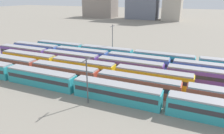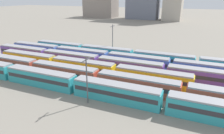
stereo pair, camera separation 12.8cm
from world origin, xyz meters
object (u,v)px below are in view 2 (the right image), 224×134
Objects in this scene: train_track_1 at (184,92)px; catenary_pole_0 at (87,78)px; catenary_pole_1 at (113,39)px; train_track_2 at (83,67)px; train_track_5 at (133,56)px; train_track_3 at (130,66)px; train_track_0 at (164,101)px; train_track_4 at (171,66)px.

catenary_pole_0 reaches higher than train_track_1.
train_track_2 is at bearing -91.95° from catenary_pole_1.
train_track_1 is 10.39× the size of catenary_pole_1.
train_track_5 is at bearing 59.60° from train_track_2.
train_track_2 and train_track_3 have the same top height.
catenary_pole_0 reaches higher than train_track_0.
train_track_1 is 2.02× the size of train_track_2.
catenary_pole_0 is (-2.38, -18.67, 3.38)m from train_track_3.
catenary_pole_0 is at bearing -90.15° from train_track_5.
train_track_2 is (-23.25, 10.40, -0.00)m from train_track_0.
catenary_pole_0 reaches higher than train_track_3.
train_track_3 is 9.86× the size of catenary_pole_0.
catenary_pole_1 is (0.64, 18.85, 4.07)m from train_track_2.
train_track_0 is at bearing -52.89° from train_track_3.
train_track_4 is (21.64, 10.40, 0.00)m from train_track_2.
train_track_0 is 1.00× the size of train_track_4.
train_track_0 and train_track_1 have the same top height.
train_track_4 is 27.18m from catenary_pole_0.
train_track_5 is (-17.01, 20.80, 0.00)m from train_track_1.
train_track_0 is 10.39× the size of catenary_pole_1.
train_track_1 is at bearing -11.24° from train_track_2.
train_track_1 is 1.20× the size of train_track_3.
train_track_3 is at bearing -152.96° from train_track_4.
train_track_2 is at bearing -120.40° from train_track_5.
train_track_3 is at bearing 82.75° from catenary_pole_0.
train_track_0 is 14.89m from catenary_pole_0.
train_track_2 is 0.60× the size of train_track_3.
train_track_4 is at bearing 27.04° from train_track_3.
train_track_4 is (-4.52, 15.60, 0.00)m from train_track_1.
train_track_4 is at bearing -22.60° from train_track_5.
train_track_3 is 11.44m from train_track_4.
catenary_pole_1 is (-22.61, 29.25, 4.07)m from train_track_0.
train_track_4 is at bearing 106.15° from train_track_1.
train_track_2 is 5.16× the size of catenary_pole_1.
train_track_2 is 5.88× the size of catenary_pole_0.
train_track_2 is at bearing 168.76° from train_track_1.
train_track_3 is 0.83× the size of train_track_4.
train_track_4 is at bearing 62.23° from catenary_pole_0.
train_track_0 is 20.86m from train_track_4.
train_track_3 is 19.12m from catenary_pole_0.
train_track_1 is (2.90, 5.20, 0.00)m from train_track_0.
train_track_2 is at bearing -155.58° from train_track_3.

